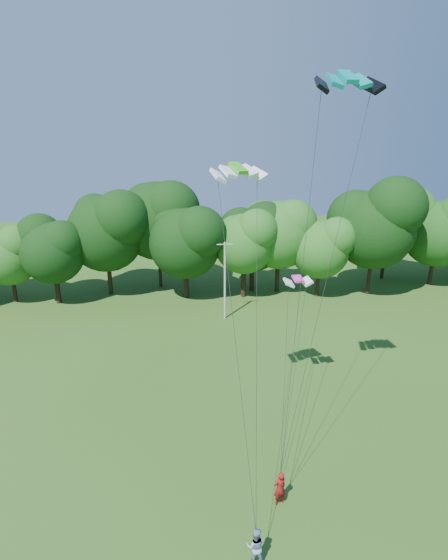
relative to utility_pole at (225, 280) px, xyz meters
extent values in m
cylinder|color=beige|center=(0.00, 0.00, -0.12)|extent=(0.20, 0.20, 7.87)
cube|color=beige|center=(0.00, 0.00, 3.62)|extent=(1.57, 0.19, 0.08)
imported|color=maroon|center=(0.24, -23.02, -3.10)|extent=(0.81, 0.67, 1.91)
imported|color=#929FCA|center=(-1.52, -26.01, -3.15)|extent=(0.98, 0.83, 1.80)
cube|color=#048E8D|center=(3.79, -18.17, 16.30)|extent=(3.18, 1.51, 0.75)
cube|color=green|center=(-1.19, -16.95, 12.07)|extent=(3.14, 2.18, 0.57)
cube|color=#EA41A6|center=(3.19, -14.01, 4.84)|extent=(1.90, 1.05, 0.28)
cylinder|color=#322113|center=(4.02, 7.67, -2.14)|extent=(0.40, 0.40, 3.82)
ellipsoid|color=black|center=(4.02, 7.67, 2.89)|extent=(7.64, 7.64, 8.33)
camera|label=1|loc=(-4.41, -39.88, 14.02)|focal=28.00mm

